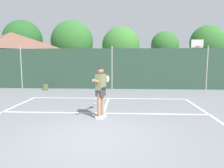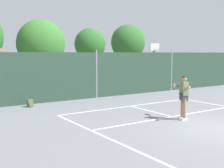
% 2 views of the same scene
% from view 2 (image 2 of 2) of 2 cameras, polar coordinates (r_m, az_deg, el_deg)
% --- Properties ---
extents(ground_plane, '(120.00, 120.00, 0.00)m').
position_cam_2_polar(ground_plane, '(11.46, 20.79, -8.32)').
color(ground_plane, slate).
extents(court_markings, '(8.30, 11.10, 0.01)m').
position_cam_2_polar(court_markings, '(11.83, 18.22, -7.76)').
color(court_markings, white).
rests_on(court_markings, ground).
extents(chainlink_fence, '(26.09, 0.09, 2.98)m').
position_cam_2_polar(chainlink_fence, '(17.93, -3.09, 1.77)').
color(chainlink_fence, '#284233').
rests_on(chainlink_fence, ground).
extents(basketball_hoop, '(0.90, 0.67, 3.55)m').
position_cam_2_polar(basketball_hoop, '(23.10, 8.38, 4.91)').
color(basketball_hoop, '#284CB2').
rests_on(basketball_hoop, ground).
extents(treeline_backdrop, '(26.90, 4.64, 6.80)m').
position_cam_2_polar(treeline_backdrop, '(27.33, -19.85, 8.42)').
color(treeline_backdrop, brown).
rests_on(treeline_backdrop, ground).
extents(tennis_player, '(0.51, 1.39, 1.85)m').
position_cam_2_polar(tennis_player, '(12.35, 14.02, -1.82)').
color(tennis_player, silver).
rests_on(tennis_player, ground).
extents(tennis_ball, '(0.07, 0.07, 0.07)m').
position_cam_2_polar(tennis_ball, '(13.73, 5.66, -5.44)').
color(tennis_ball, '#CCE033').
rests_on(tennis_ball, ground).
extents(backpack_olive, '(0.31, 0.29, 0.46)m').
position_cam_2_polar(backpack_olive, '(15.53, -15.93, -3.69)').
color(backpack_olive, '#566038').
rests_on(backpack_olive, ground).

